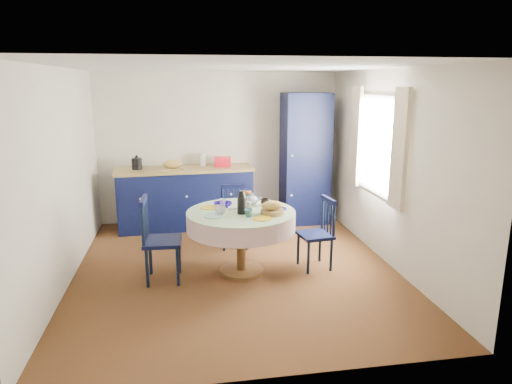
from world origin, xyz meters
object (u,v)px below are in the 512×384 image
chair_left (159,239)px  mug_d (223,202)px  chair_far (234,216)px  cobalt_bowl (223,205)px  mug_b (249,213)px  mug_c (265,202)px  kitchen_counter (185,197)px  pantry_cabinet (305,159)px  mug_a (220,210)px  dining_table (242,221)px  chair_right (318,233)px

chair_left → mug_d: (0.80, 0.36, 0.32)m
chair_far → cobalt_bowl: chair_far is taller
mug_b → mug_c: (0.28, 0.47, -0.00)m
chair_left → mug_d: chair_left is taller
kitchen_counter → pantry_cabinet: bearing=-5.0°
mug_a → mug_d: (0.06, 0.38, -0.01)m
dining_table → mug_c: size_ratio=12.10×
kitchen_counter → mug_d: (0.46, -1.73, 0.34)m
pantry_cabinet → mug_a: (-1.60, -2.06, -0.23)m
chair_far → mug_a: 1.17m
kitchen_counter → pantry_cabinet: 2.08m
kitchen_counter → mug_b: (0.71, -2.29, 0.35)m
kitchen_counter → chair_left: 2.12m
dining_table → mug_d: bearing=123.1°
dining_table → chair_right: (0.98, 0.03, -0.22)m
chair_left → kitchen_counter: bearing=-6.8°
pantry_cabinet → mug_b: 2.59m
mug_b → cobalt_bowl: bearing=118.3°
pantry_cabinet → chair_left: (-2.34, -2.04, -0.56)m
pantry_cabinet → mug_c: 2.05m
mug_d → cobalt_bowl: size_ratio=0.38×
kitchen_counter → chair_far: (0.68, -1.05, -0.05)m
chair_left → mug_c: size_ratio=9.38×
cobalt_bowl → mug_c: bearing=-0.7°
pantry_cabinet → dining_table: bearing=-125.1°
dining_table → chair_far: 1.01m
cobalt_bowl → dining_table: bearing=-48.1°
kitchen_counter → mug_a: 2.18m
chair_right → kitchen_counter: bearing=-148.6°
kitchen_counter → mug_a: (0.39, -2.11, 0.35)m
mug_b → cobalt_bowl: 0.54m
kitchen_counter → mug_c: size_ratio=20.41×
mug_c → chair_far: bearing=112.0°
chair_left → mug_c: 1.40m
chair_far → mug_b: mug_b is taller
chair_left → dining_table: bearing=-84.8°
dining_table → chair_right: size_ratio=1.45×
mug_a → pantry_cabinet: bearing=52.1°
mug_c → mug_d: mug_c is taller
pantry_cabinet → chair_left: size_ratio=2.11×
dining_table → mug_a: bearing=-165.1°
dining_table → chair_left: (-1.00, -0.05, -0.16)m
cobalt_bowl → mug_b: bearing=-61.7°
kitchen_counter → mug_b: size_ratio=22.28×
kitchen_counter → cobalt_bowl: 1.89m
dining_table → kitchen_counter: bearing=107.8°
mug_c → mug_d: bearing=170.9°
chair_far → mug_b: bearing=-85.5°
kitchen_counter → chair_right: bearing=-54.4°
mug_a → mug_c: (0.60, 0.29, -0.01)m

